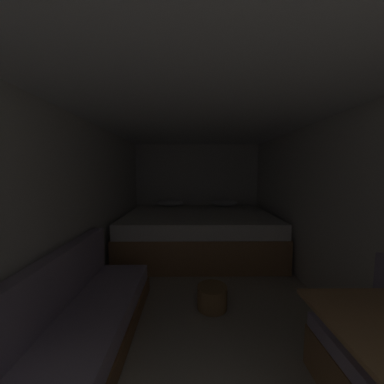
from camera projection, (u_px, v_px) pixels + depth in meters
ground_plane at (204, 303)px, 2.38m from camera, size 6.85×6.85×0.00m
wall_back at (197, 191)px, 4.73m from camera, size 2.70×0.05×1.99m
wall_left at (77, 213)px, 2.27m from camera, size 0.05×4.85×1.99m
wall_right at (330, 213)px, 2.30m from camera, size 0.05×4.85×1.99m
ceiling_slab at (205, 112)px, 2.19m from camera, size 2.70×4.85×0.05m
bed at (198, 232)px, 3.83m from camera, size 2.48×1.79×0.85m
sofa_left at (69, 338)px, 1.56m from camera, size 0.64×2.12×0.77m
wicker_basket at (212, 297)px, 2.29m from camera, size 0.31×0.31×0.23m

